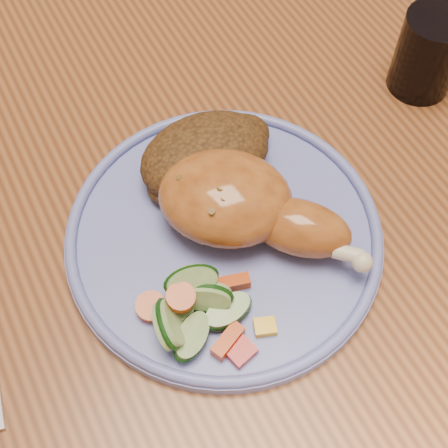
# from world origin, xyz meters

# --- Properties ---
(ground) EXTENTS (4.00, 4.00, 0.00)m
(ground) POSITION_xyz_m (0.00, 0.00, 0.00)
(ground) COLOR brown
(ground) RESTS_ON ground
(dining_table) EXTENTS (0.90, 1.40, 0.75)m
(dining_table) POSITION_xyz_m (0.00, 0.00, 0.67)
(dining_table) COLOR brown
(dining_table) RESTS_ON ground
(plate) EXTENTS (0.28, 0.28, 0.01)m
(plate) POSITION_xyz_m (-0.05, -0.13, 0.76)
(plate) COLOR #656DBA
(plate) RESTS_ON dining_table
(plate_rim) EXTENTS (0.28, 0.28, 0.01)m
(plate_rim) POSITION_xyz_m (-0.05, -0.13, 0.77)
(plate_rim) COLOR #656DBA
(plate_rim) RESTS_ON plate
(chicken_leg) EXTENTS (0.17, 0.18, 0.06)m
(chicken_leg) POSITION_xyz_m (-0.03, -0.12, 0.79)
(chicken_leg) COLOR #AF5F24
(chicken_leg) RESTS_ON plate
(rice_pilaf) EXTENTS (0.13, 0.09, 0.05)m
(rice_pilaf) POSITION_xyz_m (-0.03, -0.06, 0.78)
(rice_pilaf) COLOR #4E2F13
(rice_pilaf) RESTS_ON plate
(vegetable_pile) EXTENTS (0.10, 0.10, 0.05)m
(vegetable_pile) POSITION_xyz_m (-0.11, -0.19, 0.78)
(vegetable_pile) COLOR #A50A05
(vegetable_pile) RESTS_ON plate
(drinking_glass) EXTENTS (0.06, 0.06, 0.09)m
(drinking_glass) POSITION_xyz_m (0.22, -0.05, 0.79)
(drinking_glass) COLOR black
(drinking_glass) RESTS_ON dining_table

